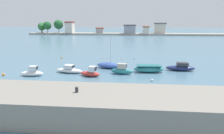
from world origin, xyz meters
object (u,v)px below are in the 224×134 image
(mooring_bollard, at_px, (77,90))
(mooring_buoy_0, at_px, (134,58))
(moored_boat_3, at_px, (109,65))
(mooring_buoy_2, at_px, (122,59))
(moored_boat_5, at_px, (149,69))
(mooring_buoy_4, at_px, (3,74))
(mooring_buoy_1, at_px, (152,80))
(moored_boat_1, at_px, (69,70))
(moored_boat_2, at_px, (91,73))
(moored_boat_4, at_px, (122,70))
(moored_boat_6, at_px, (181,67))
(moored_boat_0, at_px, (32,73))
(mooring_buoy_3, at_px, (62,58))

(mooring_bollard, height_order, mooring_buoy_0, mooring_bollard)
(moored_boat_3, bearing_deg, mooring_buoy_2, 90.12)
(moored_boat_5, relative_size, mooring_buoy_4, 12.43)
(mooring_buoy_1, distance_m, mooring_buoy_2, 16.88)
(moored_boat_1, height_order, moored_boat_2, moored_boat_2)
(mooring_bollard, relative_size, mooring_buoy_0, 1.32)
(moored_boat_2, relative_size, moored_boat_4, 0.93)
(moored_boat_5, distance_m, mooring_buoy_2, 11.89)
(moored_boat_3, distance_m, moored_boat_4, 4.57)
(moored_boat_3, height_order, moored_boat_6, moored_boat_3)
(moored_boat_4, xyz_separation_m, moored_boat_6, (10.46, 3.28, -0.09))
(moored_boat_0, distance_m, moored_boat_4, 14.78)
(mooring_buoy_1, bearing_deg, moored_boat_3, 133.84)
(moored_boat_2, height_order, mooring_buoy_1, moored_boat_2)
(moored_boat_5, bearing_deg, mooring_buoy_3, 148.32)
(mooring_buoy_2, bearing_deg, mooring_buoy_4, -141.08)
(moored_boat_1, height_order, mooring_buoy_3, moored_boat_1)
(moored_boat_2, distance_m, moored_boat_6, 16.29)
(mooring_bollard, relative_size, mooring_buoy_4, 1.16)
(mooring_buoy_0, distance_m, mooring_buoy_4, 27.24)
(mooring_bollard, distance_m, moored_boat_3, 19.52)
(moored_boat_2, xyz_separation_m, mooring_buoy_2, (4.58, 14.27, -0.44))
(moored_boat_0, bearing_deg, mooring_buoy_2, 42.32)
(moored_boat_2, relative_size, mooring_buoy_3, 10.41)
(moored_boat_1, xyz_separation_m, moored_boat_6, (19.58, 3.33, 0.07))
(moored_boat_5, height_order, mooring_buoy_0, moored_boat_5)
(mooring_buoy_1, height_order, mooring_buoy_2, mooring_buoy_1)
(moored_boat_5, xyz_separation_m, mooring_buoy_1, (0.01, -5.35, -0.41))
(mooring_buoy_0, xyz_separation_m, mooring_buoy_2, (-2.74, -1.18, -0.05))
(moored_boat_1, xyz_separation_m, mooring_buoy_1, (13.78, -3.62, -0.33))
(moored_boat_4, distance_m, mooring_buoy_0, 13.80)
(moored_boat_0, bearing_deg, mooring_bollard, -54.00)
(moored_boat_6, xyz_separation_m, mooring_buoy_0, (-8.14, 10.32, -0.39))
(mooring_buoy_4, bearing_deg, moored_boat_5, 10.73)
(mooring_buoy_1, bearing_deg, moored_boat_0, 176.63)
(moored_boat_3, bearing_deg, mooring_buoy_1, -32.29)
(mooring_bollard, xyz_separation_m, mooring_buoy_1, (8.17, 11.88, -2.55))
(mooring_buoy_1, bearing_deg, moored_boat_1, 165.26)
(mooring_buoy_4, bearing_deg, moored_boat_2, 4.11)
(moored_boat_0, bearing_deg, moored_boat_3, 23.54)
(moored_boat_5, bearing_deg, moored_boat_4, -163.18)
(moored_boat_4, distance_m, mooring_buoy_2, 12.44)
(moored_boat_1, distance_m, mooring_buoy_3, 13.64)
(moored_boat_0, height_order, mooring_buoy_2, moored_boat_0)
(mooring_buoy_0, relative_size, mooring_buoy_1, 1.02)
(moored_boat_3, bearing_deg, moored_boat_6, 11.52)
(mooring_buoy_0, bearing_deg, mooring_buoy_3, -175.77)
(mooring_buoy_4, bearing_deg, moored_boat_4, 8.46)
(moored_boat_6, bearing_deg, moored_boat_0, -164.41)
(moored_boat_4, bearing_deg, mooring_buoy_2, 101.26)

